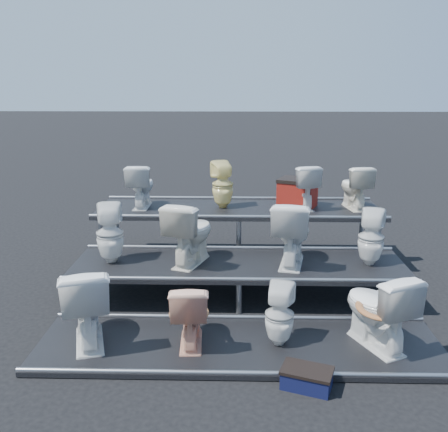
{
  "coord_description": "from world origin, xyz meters",
  "views": [
    {
      "loc": [
        -0.04,
        -5.97,
        2.7
      ],
      "look_at": [
        -0.19,
        0.1,
        1.05
      ],
      "focal_mm": 40.0,
      "sensor_mm": 36.0,
      "label": 1
    }
  ],
  "objects_px": {
    "toilet_4": "(110,234)",
    "toilet_2": "(279,315)",
    "toilet_9": "(223,185)",
    "toilet_7": "(371,237)",
    "step_stool": "(307,380)",
    "toilet_1": "(190,312)",
    "toilet_6": "(292,232)",
    "toilet_11": "(355,187)",
    "toilet_0": "(86,304)",
    "toilet_10": "(302,186)",
    "toilet_5": "(190,232)",
    "toilet_3": "(377,308)",
    "toilet_8": "(141,186)",
    "red_crate": "(297,194)"
  },
  "relations": [
    {
      "from": "toilet_4",
      "to": "toilet_2",
      "type": "bearing_deg",
      "value": 136.7
    },
    {
      "from": "toilet_2",
      "to": "toilet_9",
      "type": "relative_size",
      "value": 0.94
    },
    {
      "from": "toilet_7",
      "to": "step_stool",
      "type": "relative_size",
      "value": 1.62
    },
    {
      "from": "toilet_1",
      "to": "toilet_6",
      "type": "xyz_separation_m",
      "value": [
        1.16,
        1.3,
        0.47
      ]
    },
    {
      "from": "toilet_11",
      "to": "step_stool",
      "type": "xyz_separation_m",
      "value": [
        -1.1,
        -3.27,
        -1.11
      ]
    },
    {
      "from": "toilet_0",
      "to": "toilet_4",
      "type": "relative_size",
      "value": 1.13
    },
    {
      "from": "toilet_0",
      "to": "toilet_11",
      "type": "relative_size",
      "value": 1.32
    },
    {
      "from": "toilet_4",
      "to": "toilet_10",
      "type": "height_order",
      "value": "toilet_10"
    },
    {
      "from": "toilet_4",
      "to": "toilet_5",
      "type": "relative_size",
      "value": 0.94
    },
    {
      "from": "toilet_3",
      "to": "toilet_7",
      "type": "distance_m",
      "value": 1.37
    },
    {
      "from": "toilet_6",
      "to": "toilet_0",
      "type": "bearing_deg",
      "value": 41.69
    },
    {
      "from": "toilet_2",
      "to": "toilet_9",
      "type": "height_order",
      "value": "toilet_9"
    },
    {
      "from": "toilet_0",
      "to": "toilet_1",
      "type": "relative_size",
      "value": 1.24
    },
    {
      "from": "toilet_8",
      "to": "toilet_9",
      "type": "bearing_deg",
      "value": -179.54
    },
    {
      "from": "toilet_3",
      "to": "toilet_7",
      "type": "height_order",
      "value": "toilet_7"
    },
    {
      "from": "toilet_5",
      "to": "red_crate",
      "type": "xyz_separation_m",
      "value": [
        1.5,
        1.39,
        0.18
      ]
    },
    {
      "from": "toilet_2",
      "to": "toilet_6",
      "type": "xyz_separation_m",
      "value": [
        0.25,
        1.3,
        0.48
      ]
    },
    {
      "from": "toilet_1",
      "to": "red_crate",
      "type": "bearing_deg",
      "value": -120.22
    },
    {
      "from": "toilet_4",
      "to": "toilet_8",
      "type": "relative_size",
      "value": 1.16
    },
    {
      "from": "toilet_3",
      "to": "toilet_4",
      "type": "height_order",
      "value": "toilet_4"
    },
    {
      "from": "toilet_5",
      "to": "toilet_10",
      "type": "distance_m",
      "value": 2.04
    },
    {
      "from": "toilet_1",
      "to": "toilet_5",
      "type": "relative_size",
      "value": 0.85
    },
    {
      "from": "toilet_8",
      "to": "toilet_9",
      "type": "distance_m",
      "value": 1.22
    },
    {
      "from": "toilet_5",
      "to": "toilet_6",
      "type": "xyz_separation_m",
      "value": [
        1.27,
        0.0,
        0.01
      ]
    },
    {
      "from": "toilet_1",
      "to": "toilet_7",
      "type": "height_order",
      "value": "toilet_7"
    },
    {
      "from": "red_crate",
      "to": "toilet_2",
      "type": "bearing_deg",
      "value": -76.39
    },
    {
      "from": "toilet_1",
      "to": "step_stool",
      "type": "bearing_deg",
      "value": 146.19
    },
    {
      "from": "toilet_9",
      "to": "toilet_11",
      "type": "bearing_deg",
      "value": 159.72
    },
    {
      "from": "toilet_0",
      "to": "toilet_8",
      "type": "xyz_separation_m",
      "value": [
        0.11,
        2.6,
        0.7
      ]
    },
    {
      "from": "toilet_5",
      "to": "toilet_9",
      "type": "distance_m",
      "value": 1.4
    },
    {
      "from": "toilet_3",
      "to": "toilet_1",
      "type": "bearing_deg",
      "value": -24.59
    },
    {
      "from": "toilet_8",
      "to": "toilet_9",
      "type": "height_order",
      "value": "toilet_9"
    },
    {
      "from": "toilet_2",
      "to": "toilet_8",
      "type": "xyz_separation_m",
      "value": [
        -1.87,
        2.6,
        0.8
      ]
    },
    {
      "from": "toilet_2",
      "to": "toilet_4",
      "type": "relative_size",
      "value": 0.87
    },
    {
      "from": "toilet_0",
      "to": "toilet_2",
      "type": "height_order",
      "value": "toilet_0"
    },
    {
      "from": "toilet_3",
      "to": "toilet_5",
      "type": "bearing_deg",
      "value": -57.41
    },
    {
      "from": "toilet_9",
      "to": "red_crate",
      "type": "bearing_deg",
      "value": 164.11
    },
    {
      "from": "toilet_8",
      "to": "toilet_11",
      "type": "relative_size",
      "value": 1.01
    },
    {
      "from": "toilet_4",
      "to": "toilet_5",
      "type": "bearing_deg",
      "value": 169.18
    },
    {
      "from": "toilet_7",
      "to": "toilet_9",
      "type": "distance_m",
      "value": 2.33
    },
    {
      "from": "toilet_10",
      "to": "red_crate",
      "type": "relative_size",
      "value": 1.26
    },
    {
      "from": "toilet_10",
      "to": "toilet_6",
      "type": "bearing_deg",
      "value": 63.22
    },
    {
      "from": "red_crate",
      "to": "toilet_7",
      "type": "bearing_deg",
      "value": -37.57
    },
    {
      "from": "toilet_0",
      "to": "red_crate",
      "type": "xyz_separation_m",
      "value": [
        2.46,
        2.69,
        0.56
      ]
    },
    {
      "from": "toilet_6",
      "to": "toilet_10",
      "type": "relative_size",
      "value": 1.25
    },
    {
      "from": "toilet_10",
      "to": "step_stool",
      "type": "relative_size",
      "value": 1.51
    },
    {
      "from": "toilet_11",
      "to": "red_crate",
      "type": "height_order",
      "value": "toilet_11"
    },
    {
      "from": "step_stool",
      "to": "toilet_0",
      "type": "bearing_deg",
      "value": -177.23
    },
    {
      "from": "toilet_5",
      "to": "toilet_11",
      "type": "relative_size",
      "value": 1.24
    },
    {
      "from": "toilet_7",
      "to": "red_crate",
      "type": "height_order",
      "value": "red_crate"
    }
  ]
}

